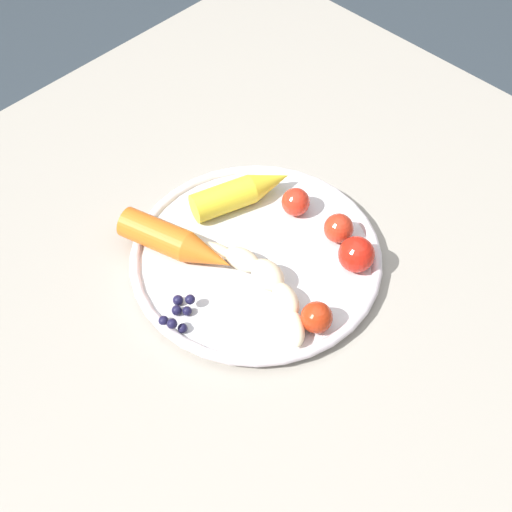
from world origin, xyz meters
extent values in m
plane|color=#2E383F|center=(0.00, 0.00, 0.00)|extent=(6.00, 6.00, 0.00)
cube|color=#A0998C|center=(0.00, 0.00, 0.71)|extent=(0.92, 0.84, 0.03)
cube|color=#A79A87|center=(-0.40, -0.36, 0.35)|extent=(0.05, 0.05, 0.69)
cylinder|color=silver|center=(0.00, 0.01, 0.73)|extent=(0.27, 0.27, 0.01)
torus|color=silver|center=(0.00, 0.01, 0.74)|extent=(0.28, 0.28, 0.01)
ellipsoid|color=#F9E3B6|center=(0.05, 0.12, 0.75)|extent=(0.04, 0.05, 0.02)
ellipsoid|color=#F9E3B6|center=(0.03, 0.08, 0.75)|extent=(0.04, 0.05, 0.02)
ellipsoid|color=#F9E3B6|center=(0.02, 0.05, 0.75)|extent=(0.03, 0.05, 0.03)
ellipsoid|color=#F9E3B6|center=(0.02, 0.01, 0.75)|extent=(0.03, 0.05, 0.02)
ellipsoid|color=#F9E3B6|center=(0.03, -0.02, 0.75)|extent=(0.04, 0.05, 0.02)
cylinder|color=orange|center=(0.07, -0.08, 0.75)|extent=(0.06, 0.09, 0.04)
cone|color=orange|center=(0.05, -0.01, 0.75)|extent=(0.05, 0.06, 0.04)
cylinder|color=yellow|center=(-0.02, -0.06, 0.75)|extent=(0.08, 0.06, 0.03)
cone|color=yellow|center=(-0.08, -0.04, 0.75)|extent=(0.06, 0.05, 0.03)
sphere|color=#191638|center=(0.10, 0.00, 0.74)|extent=(0.01, 0.01, 0.01)
sphere|color=#191638|center=(0.11, 0.02, 0.74)|extent=(0.01, 0.01, 0.01)
sphere|color=#191638|center=(0.11, 0.01, 0.74)|extent=(0.01, 0.01, 0.01)
sphere|color=#191638|center=(0.13, 0.01, 0.74)|extent=(0.01, 0.01, 0.01)
sphere|color=#191638|center=(0.12, 0.03, 0.74)|extent=(0.01, 0.01, 0.01)
sphere|color=#191638|center=(0.10, 0.01, 0.75)|extent=(0.01, 0.01, 0.01)
sphere|color=#191638|center=(0.13, 0.02, 0.75)|extent=(0.01, 0.01, 0.01)
sphere|color=red|center=(0.02, 0.12, 0.75)|extent=(0.03, 0.03, 0.03)
sphere|color=red|center=(-0.07, 0.10, 0.76)|extent=(0.04, 0.04, 0.04)
sphere|color=red|center=(-0.08, 0.00, 0.75)|extent=(0.03, 0.03, 0.03)
sphere|color=red|center=(-0.08, 0.06, 0.75)|extent=(0.03, 0.03, 0.03)
camera|label=1|loc=(0.37, 0.37, 1.38)|focal=51.31mm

